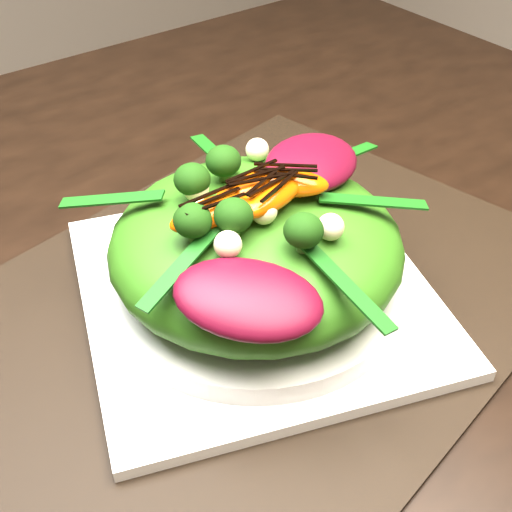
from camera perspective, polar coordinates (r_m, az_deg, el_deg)
placemat at (r=0.53m, az=0.00°, el=-3.63°), size 0.54×0.44×0.00m
plate_base at (r=0.53m, az=0.00°, el=-3.08°), size 0.33×0.33×0.01m
salad_bowl at (r=0.52m, az=0.00°, el=-2.00°), size 0.26×0.26×0.02m
lettuce_mound at (r=0.49m, az=0.00°, el=0.94°), size 0.25×0.25×0.08m
radicchio_leaf at (r=0.51m, az=4.70°, el=7.80°), size 0.11×0.08×0.02m
orange_segment at (r=0.48m, az=-2.85°, el=6.11°), size 0.06×0.03×0.02m
broccoli_floret at (r=0.47m, az=-8.14°, el=5.70°), size 0.05×0.05×0.04m
macadamia_nut at (r=0.46m, az=7.50°, el=3.00°), size 0.02×0.02×0.02m
balsamic_drizzle at (r=0.48m, az=-2.88°, el=6.99°), size 0.04×0.01×0.00m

